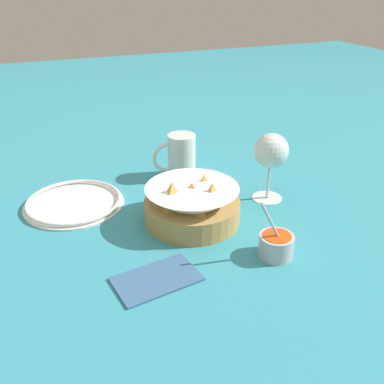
% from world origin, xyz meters
% --- Properties ---
extents(ground_plane, '(4.00, 4.00, 0.00)m').
position_xyz_m(ground_plane, '(0.00, 0.00, 0.00)').
color(ground_plane, teal).
extents(food_basket, '(0.20, 0.20, 0.10)m').
position_xyz_m(food_basket, '(0.04, 0.01, 0.04)').
color(food_basket, '#B2894C').
rests_on(food_basket, ground_plane).
extents(sauce_cup, '(0.07, 0.06, 0.12)m').
position_xyz_m(sauce_cup, '(-0.06, 0.19, 0.02)').
color(sauce_cup, '#B7B7BC').
rests_on(sauce_cup, ground_plane).
extents(wine_glass, '(0.08, 0.08, 0.16)m').
position_xyz_m(wine_glass, '(-0.16, -0.01, 0.11)').
color(wine_glass, silver).
rests_on(wine_glass, ground_plane).
extents(beer_mug, '(0.11, 0.07, 0.11)m').
position_xyz_m(beer_mug, '(-0.02, -0.20, 0.05)').
color(beer_mug, silver).
rests_on(beer_mug, ground_plane).
extents(side_plate, '(0.22, 0.22, 0.01)m').
position_xyz_m(side_plate, '(0.26, -0.15, 0.01)').
color(side_plate, white).
rests_on(side_plate, ground_plane).
extents(napkin, '(0.15, 0.11, 0.01)m').
position_xyz_m(napkin, '(0.17, 0.17, 0.00)').
color(napkin, '#38608E').
rests_on(napkin, ground_plane).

